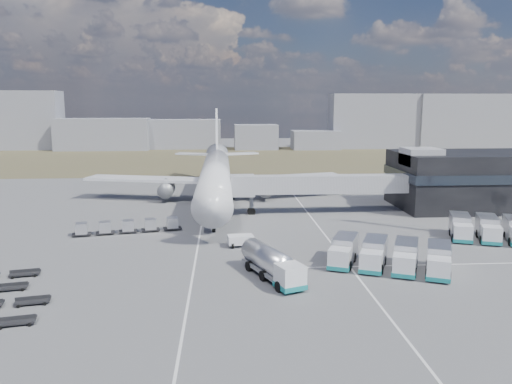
{
  "coord_description": "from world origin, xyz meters",
  "views": [
    {
      "loc": [
        1.51,
        -62.56,
        18.62
      ],
      "look_at": [
        6.93,
        19.71,
        4.0
      ],
      "focal_mm": 35.0,
      "sensor_mm": 36.0,
      "label": 1
    }
  ],
  "objects": [
    {
      "name": "ground",
      "position": [
        0.0,
        0.0,
        0.0
      ],
      "size": [
        420.0,
        420.0,
        0.0
      ],
      "primitive_type": "plane",
      "color": "#565659",
      "rests_on": "ground"
    },
    {
      "name": "grass_strip",
      "position": [
        0.0,
        110.0,
        0.01
      ],
      "size": [
        420.0,
        90.0,
        0.01
      ],
      "primitive_type": "cube",
      "color": "brown",
      "rests_on": "ground"
    },
    {
      "name": "lane_markings",
      "position": [
        9.77,
        3.0,
        0.01
      ],
      "size": [
        47.12,
        110.0,
        0.01
      ],
      "color": "silver",
      "rests_on": "ground"
    },
    {
      "name": "terminal",
      "position": [
        47.77,
        23.96,
        5.25
      ],
      "size": [
        30.4,
        16.4,
        11.0
      ],
      "color": "black",
      "rests_on": "ground"
    },
    {
      "name": "jet_bridge",
      "position": [
        15.9,
        20.42,
        5.05
      ],
      "size": [
        30.3,
        3.8,
        7.05
      ],
      "color": "#939399",
      "rests_on": "ground"
    },
    {
      "name": "airliner",
      "position": [
        0.0,
        32.38,
        5.29
      ],
      "size": [
        51.59,
        64.53,
        17.62
      ],
      "color": "silver",
      "rests_on": "ground"
    },
    {
      "name": "skyline",
      "position": [
        14.89,
        147.34,
        9.46
      ],
      "size": [
        311.96,
        19.56,
        23.83
      ],
      "color": "gray",
      "rests_on": "ground"
    },
    {
      "name": "fuel_tanker",
      "position": [
        6.6,
        -11.42,
        1.68
      ],
      "size": [
        6.34,
        10.59,
        3.35
      ],
      "rotation": [
        0.0,
        0.0,
        0.39
      ],
      "color": "silver",
      "rests_on": "ground"
    },
    {
      "name": "pushback_tug",
      "position": [
        3.66,
        1.21,
        0.75
      ],
      "size": [
        3.57,
        2.31,
        1.5
      ],
      "primitive_type": "cube",
      "rotation": [
        0.0,
        0.0,
        0.13
      ],
      "color": "silver",
      "rests_on": "ground"
    },
    {
      "name": "catering_truck",
      "position": [
        0.51,
        30.96,
        1.28
      ],
      "size": [
        3.59,
        5.86,
        2.51
      ],
      "rotation": [
        0.0,
        0.0,
        -0.26
      ],
      "color": "silver",
      "rests_on": "ground"
    },
    {
      "name": "service_trucks_near",
      "position": [
        20.34,
        -8.91,
        1.57
      ],
      "size": [
        14.81,
        11.77,
        2.9
      ],
      "rotation": [
        0.0,
        0.0,
        -0.41
      ],
      "color": "silver",
      "rests_on": "ground"
    },
    {
      "name": "service_trucks_far",
      "position": [
        39.64,
        1.5,
        1.59
      ],
      "size": [
        14.87,
        11.3,
        2.93
      ],
      "rotation": [
        0.0,
        0.0,
        -0.34
      ],
      "color": "silver",
      "rests_on": "ground"
    },
    {
      "name": "uld_row",
      "position": [
        -12.49,
        9.17,
        1.01
      ],
      "size": [
        15.45,
        4.76,
        1.7
      ],
      "rotation": [
        0.0,
        0.0,
        0.21
      ],
      "color": "black",
      "rests_on": "ground"
    }
  ]
}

